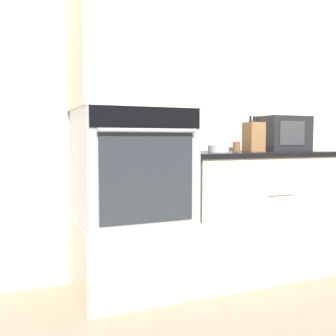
{
  "coord_description": "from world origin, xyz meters",
  "views": [
    {
      "loc": [
        -1.15,
        -2.16,
        1.02
      ],
      "look_at": [
        -0.15,
        0.21,
        0.83
      ],
      "focal_mm": 42.0,
      "sensor_mm": 36.0,
      "label": 1
    }
  ],
  "objects_px": {
    "wall_oven": "(132,165)",
    "condiment_jar_near": "(186,145)",
    "bowl": "(219,149)",
    "condiment_jar_far": "(177,145)",
    "knife_block": "(254,137)",
    "condiment_jar_mid": "(236,147)",
    "microwave": "(283,133)"
  },
  "relations": [
    {
      "from": "knife_block",
      "to": "condiment_jar_near",
      "type": "height_order",
      "value": "knife_block"
    },
    {
      "from": "wall_oven",
      "to": "knife_block",
      "type": "bearing_deg",
      "value": -0.97
    },
    {
      "from": "condiment_jar_near",
      "to": "condiment_jar_far",
      "type": "bearing_deg",
      "value": 91.84
    },
    {
      "from": "bowl",
      "to": "condiment_jar_near",
      "type": "xyz_separation_m",
      "value": [
        -0.2,
        0.12,
        0.03
      ]
    },
    {
      "from": "microwave",
      "to": "condiment_jar_near",
      "type": "distance_m",
      "value": 0.91
    },
    {
      "from": "condiment_jar_far",
      "to": "microwave",
      "type": "bearing_deg",
      "value": -6.05
    },
    {
      "from": "knife_block",
      "to": "condiment_jar_mid",
      "type": "xyz_separation_m",
      "value": [
        -0.14,
        0.01,
        -0.08
      ]
    },
    {
      "from": "wall_oven",
      "to": "bowl",
      "type": "relative_size",
      "value": 4.84
    },
    {
      "from": "microwave",
      "to": "condiment_jar_mid",
      "type": "distance_m",
      "value": 0.55
    },
    {
      "from": "condiment_jar_near",
      "to": "condiment_jar_mid",
      "type": "height_order",
      "value": "condiment_jar_near"
    },
    {
      "from": "microwave",
      "to": "knife_block",
      "type": "bearing_deg",
      "value": -159.74
    },
    {
      "from": "wall_oven",
      "to": "condiment_jar_mid",
      "type": "xyz_separation_m",
      "value": [
        0.8,
        -0.0,
        0.11
      ]
    },
    {
      "from": "condiment_jar_near",
      "to": "microwave",
      "type": "bearing_deg",
      "value": 3.49
    },
    {
      "from": "condiment_jar_far",
      "to": "condiment_jar_near",
      "type": "bearing_deg",
      "value": -88.16
    },
    {
      "from": "wall_oven",
      "to": "bowl",
      "type": "xyz_separation_m",
      "value": [
        0.62,
        -0.05,
        0.1
      ]
    },
    {
      "from": "condiment_jar_far",
      "to": "condiment_jar_mid",
      "type": "bearing_deg",
      "value": -30.68
    },
    {
      "from": "bowl",
      "to": "microwave",
      "type": "bearing_deg",
      "value": 13.95
    },
    {
      "from": "knife_block",
      "to": "condiment_jar_near",
      "type": "relative_size",
      "value": 2.39
    },
    {
      "from": "condiment_jar_near",
      "to": "condiment_jar_far",
      "type": "height_order",
      "value": "condiment_jar_near"
    },
    {
      "from": "bowl",
      "to": "condiment_jar_near",
      "type": "bearing_deg",
      "value": 148.72
    },
    {
      "from": "wall_oven",
      "to": "condiment_jar_near",
      "type": "height_order",
      "value": "wall_oven"
    },
    {
      "from": "wall_oven",
      "to": "condiment_jar_near",
      "type": "xyz_separation_m",
      "value": [
        0.43,
        0.07,
        0.13
      ]
    },
    {
      "from": "bowl",
      "to": "knife_block",
      "type": "bearing_deg",
      "value": 5.74
    },
    {
      "from": "condiment_jar_mid",
      "to": "condiment_jar_far",
      "type": "xyz_separation_m",
      "value": [
        -0.38,
        0.23,
        0.01
      ]
    },
    {
      "from": "microwave",
      "to": "condiment_jar_mid",
      "type": "height_order",
      "value": "microwave"
    },
    {
      "from": "wall_oven",
      "to": "condiment_jar_mid",
      "type": "bearing_deg",
      "value": -0.13
    },
    {
      "from": "condiment_jar_far",
      "to": "knife_block",
      "type": "bearing_deg",
      "value": -24.75
    },
    {
      "from": "knife_block",
      "to": "condiment_jar_mid",
      "type": "relative_size",
      "value": 3.72
    },
    {
      "from": "condiment_jar_near",
      "to": "condiment_jar_mid",
      "type": "bearing_deg",
      "value": -11.19
    },
    {
      "from": "wall_oven",
      "to": "condiment_jar_far",
      "type": "bearing_deg",
      "value": 28.03
    },
    {
      "from": "bowl",
      "to": "wall_oven",
      "type": "bearing_deg",
      "value": 175.62
    },
    {
      "from": "condiment_jar_mid",
      "to": "knife_block",
      "type": "bearing_deg",
      "value": -5.76
    }
  ]
}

